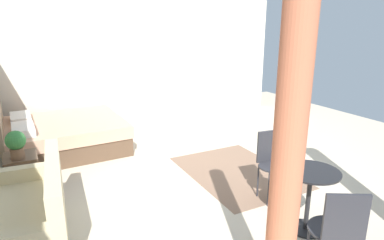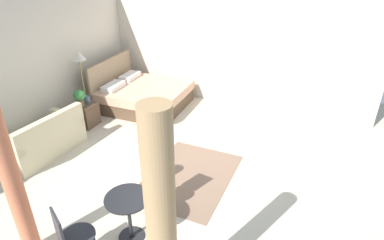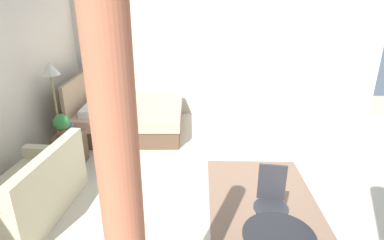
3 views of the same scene
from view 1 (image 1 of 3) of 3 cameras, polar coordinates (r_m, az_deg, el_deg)
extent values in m
cube|color=beige|center=(5.39, 2.78, -8.05)|extent=(8.92, 9.73, 0.02)
cube|color=beige|center=(7.66, -8.35, 9.98)|extent=(0.12, 6.73, 2.80)
cube|color=#7F604C|center=(5.22, 7.75, -8.82)|extent=(1.95, 1.42, 0.01)
cube|color=brown|center=(6.42, -20.76, -3.43)|extent=(1.81, 1.97, 0.32)
cube|color=tan|center=(6.34, -21.00, -1.13)|extent=(1.85, 2.01, 0.22)
cube|color=#997F60|center=(6.26, -30.03, -1.06)|extent=(1.81, 0.12, 1.16)
cube|color=white|center=(5.88, -27.06, -1.44)|extent=(0.64, 0.34, 0.12)
cube|color=white|center=(6.62, -27.41, 0.33)|extent=(0.64, 0.34, 0.12)
cube|color=beige|center=(3.93, -27.21, -16.12)|extent=(1.59, 0.96, 0.42)
cube|color=beige|center=(3.70, -22.59, -9.89)|extent=(1.54, 0.26, 0.44)
cube|color=beige|center=(4.42, -27.14, -8.21)|extent=(0.21, 0.85, 0.16)
cube|color=brown|center=(5.05, -27.06, -8.24)|extent=(0.47, 0.41, 0.52)
cylinder|color=brown|center=(4.84, -27.83, -5.10)|extent=(0.17, 0.17, 0.15)
sphere|color=#387F3D|center=(4.79, -28.10, -3.10)|extent=(0.25, 0.25, 0.25)
cylinder|color=slate|center=(5.05, -27.83, -4.30)|extent=(0.13, 0.13, 0.14)
cylinder|color=#99844C|center=(5.53, -30.04, -9.47)|extent=(0.27, 0.27, 0.02)
cylinder|color=black|center=(4.07, 18.88, -17.26)|extent=(0.36, 0.36, 0.02)
cylinder|color=black|center=(3.90, 19.34, -13.12)|extent=(0.05, 0.05, 0.69)
cylinder|color=black|center=(3.75, 19.84, -8.36)|extent=(0.61, 0.61, 0.02)
cylinder|color=#2D2D33|center=(3.28, 23.17, -17.00)|extent=(0.60, 0.60, 0.02)
cube|color=#2D2D33|center=(3.02, 24.92, -15.19)|extent=(0.20, 0.32, 0.44)
cylinder|color=#2D2D33|center=(4.29, 13.04, -11.60)|extent=(0.02, 0.02, 0.45)
cylinder|color=#2D2D33|center=(4.43, 15.92, -10.94)|extent=(0.02, 0.02, 0.45)
cylinder|color=#2D2D33|center=(4.49, 11.28, -10.22)|extent=(0.02, 0.02, 0.45)
cylinder|color=#2D2D33|center=(4.61, 14.08, -9.64)|extent=(0.02, 0.02, 0.45)
cylinder|color=#2D2D33|center=(4.35, 13.78, -7.80)|extent=(0.42, 0.42, 0.02)
cube|color=#2D2D33|center=(4.39, 12.87, -4.43)|extent=(0.07, 0.30, 0.42)
cylinder|color=#D1704C|center=(2.35, 16.07, -7.60)|extent=(0.22, 0.22, 2.55)
camera|label=2|loc=(4.91, 73.01, 22.04)|focal=30.49mm
camera|label=3|loc=(1.96, 61.23, 18.31)|focal=29.52mm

